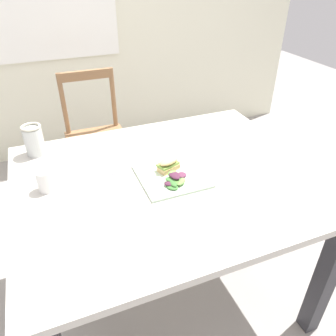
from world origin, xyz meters
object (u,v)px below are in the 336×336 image
chair_wooden_far (97,137)px  dining_table (169,198)px  sandwich_half_front (169,164)px  fork_on_napkin (117,183)px  cup_extra_side (45,181)px  plate_lunch (172,176)px  mason_jar_iced_tea (34,141)px

chair_wooden_far → dining_table: bearing=-82.9°
dining_table → sandwich_half_front: 0.16m
dining_table → sandwich_half_front: size_ratio=11.97×
sandwich_half_front → fork_on_napkin: bearing=-178.9°
chair_wooden_far → cup_extra_side: chair_wooden_far is taller
plate_lunch → fork_on_napkin: size_ratio=1.41×
sandwich_half_front → mason_jar_iced_tea: 0.62m
chair_wooden_far → sandwich_half_front: bearing=-82.2°
sandwich_half_front → cup_extra_side: size_ratio=1.21×
cup_extra_side → mason_jar_iced_tea: bearing=93.9°
fork_on_napkin → cup_extra_side: (-0.26, 0.06, 0.04)m
dining_table → plate_lunch: bearing=-60.9°
dining_table → chair_wooden_far: bearing=97.1°
sandwich_half_front → chair_wooden_far: bearing=97.8°
dining_table → sandwich_half_front: (0.01, 0.03, 0.15)m
mason_jar_iced_tea → cup_extra_side: (0.02, -0.30, -0.02)m
fork_on_napkin → plate_lunch: bearing=-9.4°
dining_table → cup_extra_side: 0.50m
plate_lunch → cup_extra_side: (-0.48, 0.10, 0.04)m
dining_table → sandwich_half_front: sandwich_half_front is taller
chair_wooden_far → plate_lunch: (0.13, -1.03, 0.30)m
plate_lunch → dining_table: bearing=119.1°
chair_wooden_far → plate_lunch: bearing=-82.6°
sandwich_half_front → fork_on_napkin: size_ratio=0.55×
plate_lunch → mason_jar_iced_tea: bearing=141.0°
sandwich_half_front → cup_extra_side: cup_extra_side is taller
chair_wooden_far → cup_extra_side: size_ratio=10.22×
plate_lunch → fork_on_napkin: bearing=170.6°
mason_jar_iced_tea → plate_lunch: bearing=-39.0°
chair_wooden_far → fork_on_napkin: bearing=-94.8°
chair_wooden_far → sandwich_half_front: chair_wooden_far is taller
sandwich_half_front → mason_jar_iced_tea: (-0.50, 0.36, 0.02)m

